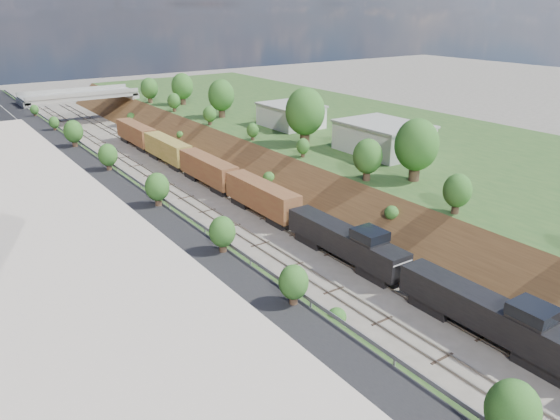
# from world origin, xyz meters

# --- Properties ---
(platform_right) EXTENTS (44.00, 180.00, 5.00)m
(platform_right) POSITION_xyz_m (33.00, 60.00, 2.50)
(platform_right) COLOR #2B5021
(platform_right) RESTS_ON ground
(embankment_left) EXTENTS (10.00, 180.00, 10.00)m
(embankment_left) POSITION_xyz_m (-11.00, 60.00, 0.00)
(embankment_left) COLOR brown
(embankment_left) RESTS_ON ground
(embankment_right) EXTENTS (10.00, 180.00, 10.00)m
(embankment_right) POSITION_xyz_m (11.00, 60.00, 0.00)
(embankment_right) COLOR brown
(embankment_right) RESTS_ON ground
(rail_left_track) EXTENTS (1.58, 180.00, 0.18)m
(rail_left_track) POSITION_xyz_m (-2.60, 60.00, 0.09)
(rail_left_track) COLOR gray
(rail_left_track) RESTS_ON ground
(rail_right_track) EXTENTS (1.58, 180.00, 0.18)m
(rail_right_track) POSITION_xyz_m (2.60, 60.00, 0.09)
(rail_right_track) COLOR gray
(rail_right_track) RESTS_ON ground
(road) EXTENTS (8.00, 180.00, 0.10)m
(road) POSITION_xyz_m (-15.50, 60.00, 5.05)
(road) COLOR black
(road) RESTS_ON platform_left
(guardrail) EXTENTS (0.10, 171.00, 0.70)m
(guardrail) POSITION_xyz_m (-11.40, 59.80, 5.55)
(guardrail) COLOR #99999E
(guardrail) RESTS_ON platform_left
(commercial_building) EXTENTS (14.30, 62.30, 7.00)m
(commercial_building) POSITION_xyz_m (-28.00, 38.00, 8.51)
(commercial_building) COLOR brown
(commercial_building) RESTS_ON platform_left
(overpass) EXTENTS (24.50, 8.30, 7.40)m
(overpass) POSITION_xyz_m (0.00, 122.00, 4.92)
(overpass) COLOR gray
(overpass) RESTS_ON ground
(white_building_near) EXTENTS (9.00, 12.00, 4.00)m
(white_building_near) POSITION_xyz_m (23.50, 52.00, 7.00)
(white_building_near) COLOR silver
(white_building_near) RESTS_ON platform_right
(white_building_far) EXTENTS (8.00, 10.00, 3.60)m
(white_building_far) POSITION_xyz_m (23.00, 74.00, 6.80)
(white_building_far) COLOR silver
(white_building_far) RESTS_ON platform_right
(tree_right_large) EXTENTS (5.25, 5.25, 7.61)m
(tree_right_large) POSITION_xyz_m (17.00, 40.00, 9.38)
(tree_right_large) COLOR #473323
(tree_right_large) RESTS_ON platform_right
(tree_left_crest) EXTENTS (2.45, 2.45, 3.55)m
(tree_left_crest) POSITION_xyz_m (-11.80, 20.00, 7.04)
(tree_left_crest) COLOR #473323
(tree_left_crest) RESTS_ON platform_left
(freight_train) EXTENTS (2.70, 109.76, 4.55)m
(freight_train) POSITION_xyz_m (2.60, 50.44, 2.36)
(freight_train) COLOR black
(freight_train) RESTS_ON ground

